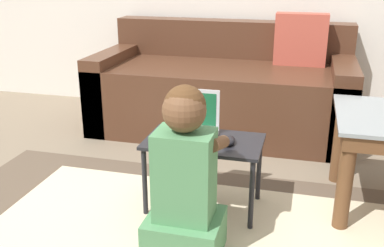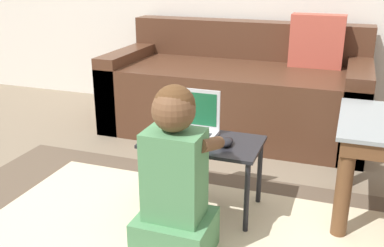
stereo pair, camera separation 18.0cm
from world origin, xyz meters
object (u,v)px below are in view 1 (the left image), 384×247
(laptop_desk, at_px, (204,149))
(computer_mouse, at_px, (229,141))
(person_seated, at_px, (185,184))
(couch, at_px, (224,90))
(laptop, at_px, (193,130))

(laptop_desk, height_order, computer_mouse, computer_mouse)
(person_seated, bearing_deg, couch, 95.06)
(couch, relative_size, computer_mouse, 17.45)
(couch, bearing_deg, laptop_desk, -84.01)
(couch, xyz_separation_m, computer_mouse, (0.25, -1.21, 0.10))
(laptop_desk, xyz_separation_m, laptop, (-0.06, 0.03, 0.09))
(couch, distance_m, laptop, 1.16)
(laptop, height_order, person_seated, person_seated)
(couch, distance_m, computer_mouse, 1.23)
(laptop, relative_size, computer_mouse, 2.22)
(laptop_desk, bearing_deg, person_seated, -87.73)
(couch, relative_size, laptop, 7.85)
(laptop_desk, bearing_deg, laptop, 157.15)
(laptop_desk, relative_size, person_seated, 0.76)
(couch, distance_m, person_seated, 1.59)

